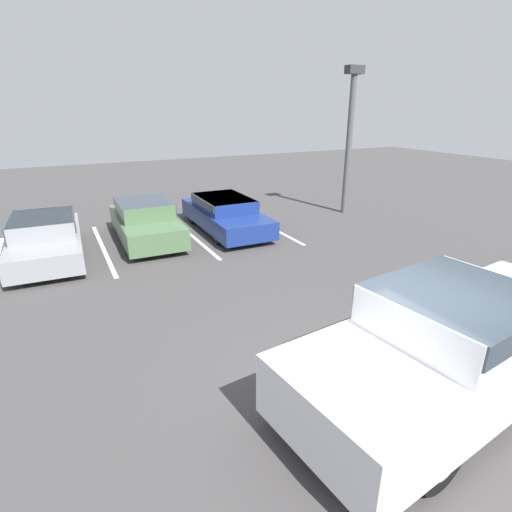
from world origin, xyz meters
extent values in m
plane|color=#423F3F|center=(0.00, 0.00, 0.00)|extent=(60.00, 60.00, 0.00)
cube|color=white|center=(-2.84, 9.05, 0.00)|extent=(0.12, 5.22, 0.01)
cube|color=white|center=(0.05, 9.05, 0.00)|extent=(0.12, 5.22, 0.01)
cube|color=white|center=(2.94, 9.05, 0.00)|extent=(0.12, 5.22, 0.01)
cube|color=silver|center=(1.21, -0.36, 0.70)|extent=(6.25, 2.71, 0.89)
cube|color=silver|center=(0.91, -0.39, 1.45)|extent=(2.38, 2.12, 0.61)
cube|color=#2D3842|center=(0.91, -0.39, 1.59)|extent=(2.34, 2.18, 0.33)
cylinder|color=black|center=(2.92, 0.69, 0.43)|extent=(0.88, 0.39, 0.85)
cylinder|color=#ADADB2|center=(2.92, 0.69, 0.43)|extent=(0.50, 0.36, 0.47)
cylinder|color=black|center=(-0.69, 0.29, 0.43)|extent=(0.88, 0.39, 0.85)
cylinder|color=#ADADB2|center=(-0.69, 0.29, 0.43)|extent=(0.50, 0.36, 0.47)
cylinder|color=black|center=(-0.50, -1.42, 0.43)|extent=(0.88, 0.39, 0.85)
cylinder|color=#ADADB2|center=(-0.50, -1.42, 0.43)|extent=(0.50, 0.36, 0.47)
cube|color=gray|center=(-4.35, 8.86, 0.46)|extent=(2.02, 4.44, 0.58)
cube|color=gray|center=(-4.35, 8.94, 1.00)|extent=(1.71, 2.34, 0.49)
cube|color=#2D3842|center=(-4.35, 8.94, 1.10)|extent=(1.79, 2.29, 0.30)
cylinder|color=black|center=(-3.61, 7.56, 0.31)|extent=(0.24, 0.62, 0.62)
cylinder|color=#ADADB2|center=(-3.61, 7.56, 0.31)|extent=(0.24, 0.35, 0.34)
cylinder|color=black|center=(-5.21, 7.62, 0.31)|extent=(0.24, 0.62, 0.62)
cylinder|color=#ADADB2|center=(-5.21, 7.62, 0.31)|extent=(0.24, 0.35, 0.34)
cylinder|color=black|center=(-3.50, 10.09, 0.31)|extent=(0.24, 0.62, 0.62)
cylinder|color=#ADADB2|center=(-3.50, 10.09, 0.31)|extent=(0.24, 0.35, 0.34)
cylinder|color=black|center=(-5.10, 10.16, 0.31)|extent=(0.24, 0.62, 0.62)
cylinder|color=#ADADB2|center=(-5.10, 10.16, 0.31)|extent=(0.24, 0.35, 0.34)
cube|color=#4C6B47|center=(-1.41, 9.28, 0.50)|extent=(1.88, 4.28, 0.65)
cube|color=#4C6B47|center=(-1.41, 9.36, 1.07)|extent=(1.61, 2.24, 0.49)
cube|color=#2D3842|center=(-1.41, 9.36, 1.17)|extent=(1.68, 2.20, 0.29)
cylinder|color=black|center=(-0.70, 8.03, 0.32)|extent=(0.25, 0.64, 0.64)
cylinder|color=#ADADB2|center=(-0.70, 8.03, 0.32)|extent=(0.26, 0.36, 0.35)
cylinder|color=black|center=(-2.20, 8.07, 0.32)|extent=(0.25, 0.64, 0.64)
cylinder|color=#ADADB2|center=(-2.20, 8.07, 0.32)|extent=(0.26, 0.36, 0.35)
cylinder|color=black|center=(-0.63, 10.48, 0.32)|extent=(0.25, 0.64, 0.64)
cylinder|color=#ADADB2|center=(-0.63, 10.48, 0.32)|extent=(0.26, 0.36, 0.35)
cylinder|color=black|center=(-2.13, 10.52, 0.32)|extent=(0.25, 0.64, 0.64)
cylinder|color=#ADADB2|center=(-2.13, 10.52, 0.32)|extent=(0.26, 0.36, 0.35)
cube|color=navy|center=(1.35, 9.17, 0.47)|extent=(1.89, 4.73, 0.58)
cube|color=navy|center=(1.35, 9.26, 0.97)|extent=(1.63, 2.47, 0.42)
cube|color=#2D3842|center=(1.35, 9.26, 1.05)|extent=(1.70, 2.43, 0.25)
cylinder|color=black|center=(2.11, 7.79, 0.32)|extent=(0.21, 0.64, 0.64)
cylinder|color=#ADADB2|center=(2.11, 7.79, 0.32)|extent=(0.22, 0.36, 0.35)
cylinder|color=black|center=(0.54, 7.82, 0.32)|extent=(0.21, 0.64, 0.64)
cylinder|color=#ADADB2|center=(0.54, 7.82, 0.32)|extent=(0.22, 0.36, 0.35)
cylinder|color=black|center=(2.16, 10.52, 0.32)|extent=(0.21, 0.64, 0.64)
cylinder|color=#ADADB2|center=(2.16, 10.52, 0.32)|extent=(0.22, 0.36, 0.35)
cylinder|color=black|center=(0.59, 10.55, 0.32)|extent=(0.21, 0.64, 0.64)
cylinder|color=#ADADB2|center=(0.59, 10.55, 0.32)|extent=(0.22, 0.36, 0.35)
cylinder|color=#515156|center=(6.75, 9.28, 2.64)|extent=(0.23, 0.23, 5.28)
cube|color=#333338|center=(6.75, 9.28, 5.43)|extent=(0.70, 0.36, 0.30)
camera|label=1|loc=(-3.90, -3.57, 4.15)|focal=28.00mm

